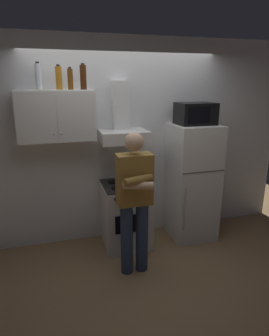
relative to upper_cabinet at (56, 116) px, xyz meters
The scene contains 13 objects.
ground_plane 1.98m from the upper_cabinet, 23.77° to the right, with size 7.00×7.00×0.00m, color olive.
back_wall_tiled 0.97m from the upper_cabinet, 14.86° to the left, with size 4.80×0.10×2.70m, color white.
upper_cabinet is the anchor object (origin of this frame).
stove_oven 1.55m from the upper_cabinet, ahead, with size 0.60×0.62×0.87m.
range_hood 0.81m from the upper_cabinet, ahead, with size 0.60×0.44×0.75m.
refrigerator 2.00m from the upper_cabinet, ahead, with size 0.60×0.62×1.60m.
microwave 1.75m from the upper_cabinet, ahead, with size 0.48×0.37×0.28m.
person_standing 1.35m from the upper_cabinet, 44.26° to the right, with size 0.38×0.33×1.64m.
cooking_pot 1.27m from the upper_cabinet, 14.73° to the right, with size 0.31×0.21×0.11m.
bottle_vodka_clear 0.48m from the upper_cabinet, 165.31° to the left, with size 0.07×0.07×0.30m.
bottle_beer_brown 0.46m from the upper_cabinet, ahead, with size 0.06×0.06×0.25m.
bottle_liquor_amber 0.43m from the upper_cabinet, ahead, with size 0.07×0.07×0.27m.
bottle_rum_dark 0.55m from the upper_cabinet, ahead, with size 0.07×0.07×0.29m.
Camera 1 is at (-0.90, -3.19, 2.13)m, focal length 30.99 mm.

